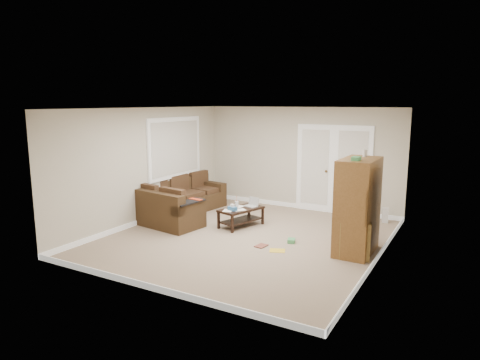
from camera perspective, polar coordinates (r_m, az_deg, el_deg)
The scene contains 17 objects.
floor at distance 8.43m, azimuth 0.88°, elevation -7.72°, with size 5.50×5.50×0.00m, color gray.
ceiling at distance 8.01m, azimuth 0.93°, elevation 9.53°, with size 5.00×5.50×0.02m, color silver.
wall_left at distance 9.56m, azimuth -12.41°, elevation 1.90°, with size 0.02×5.50×2.50m, color beige.
wall_right at distance 7.30m, azimuth 18.44°, elevation -0.97°, with size 0.02×5.50×2.50m, color beige.
wall_back at distance 10.60m, azimuth 8.00°, elevation 2.86°, with size 5.00×0.02×2.50m, color beige.
wall_front at distance 5.90m, azimuth -11.93°, elevation -3.26°, with size 5.00×0.02×2.50m, color beige.
baseboards at distance 8.41m, azimuth 0.88°, elevation -7.40°, with size 5.00×5.50×0.10m, color white, non-canonical shape.
french_doors at distance 10.32m, azimuth 12.29°, elevation 1.32°, with size 1.80×0.05×2.13m.
window_left at distance 10.26m, azimuth -8.61°, elevation 4.29°, with size 0.05×1.92×1.42m.
sectional_sofa at distance 9.94m, azimuth -8.43°, elevation -3.18°, with size 1.79×2.74×0.78m.
coffee_table at distance 9.13m, azimuth 0.21°, elevation -4.86°, with size 0.75×1.08×0.67m.
tv_armoire at distance 7.70m, azimuth 15.39°, elevation -3.33°, with size 0.58×1.05×1.79m.
side_cabinet at distance 7.61m, azimuth 15.08°, elevation -7.11°, with size 0.60×0.60×1.05m.
space_heater at distance 9.95m, azimuth 18.81°, elevation -4.47°, with size 0.13×0.11×0.33m, color silver.
floor_magazine at distance 7.76m, azimuth 4.99°, elevation -9.35°, with size 0.28×0.22×0.01m, color gold.
floor_greenbox at distance 8.21m, azimuth 6.86°, elevation -8.04°, with size 0.13×0.18×0.07m, color #469B57.
floor_book at distance 8.01m, azimuth 2.33°, elevation -8.64°, with size 0.18×0.24×0.02m, color brown.
Camera 1 is at (3.81, -7.05, 2.62)m, focal length 32.00 mm.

